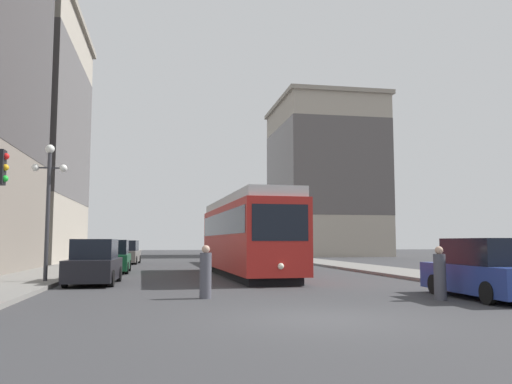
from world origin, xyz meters
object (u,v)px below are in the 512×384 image
Objects in this scene: parked_car_left_near at (94,263)px; lamp_post_left_near at (48,191)px; parked_car_left_mid at (113,257)px; parked_car_left_far at (127,253)px; pedestrian_crossing_near at (440,275)px; parked_car_right_far at (485,271)px; transit_bus at (256,239)px; streetcar at (246,234)px; pedestrian_crossing_far at (206,273)px.

parked_car_left_near is 0.81× the size of lamp_post_left_near.
parked_car_left_far is at bearing 89.24° from parked_car_left_mid.
parked_car_left_mid is 19.15m from pedestrian_crossing_near.
lamp_post_left_near is at bearing -69.40° from pedestrian_crossing_near.
lamp_post_left_near is (-14.26, 7.81, 2.94)m from parked_car_right_far.
lamp_post_left_near is (-11.70, -17.12, 1.84)m from transit_bus.
streetcar is 1.21× the size of transit_bus.
parked_car_right_far and parked_car_left_far have the same top height.
parked_car_left_near is 13.32m from pedestrian_crossing_near.
parked_car_left_far is at bearing 91.35° from parked_car_left_near.
lamp_post_left_near is at bearing -92.30° from parked_car_left_far.
parked_car_left_mid is at bearing -50.48° from parked_car_right_far.
parked_car_left_far is 0.81× the size of lamp_post_left_near.
transit_bus is 20.81m from lamp_post_left_near.
transit_bus is 25.06m from pedestrian_crossing_near.
pedestrian_crossing_far is at bearing -108.24° from streetcar.
parked_car_right_far is (12.36, -7.69, 0.00)m from parked_car_left_near.
parked_car_left_near reaches higher than pedestrian_crossing_near.
lamp_post_left_near reaches higher than pedestrian_crossing_near.
parked_car_left_near is 0.96× the size of parked_car_left_mid.
parked_car_left_far is (0.00, 19.85, -0.00)m from parked_car_left_near.
streetcar is 9.60m from lamp_post_left_near.
parked_car_right_far reaches higher than pedestrian_crossing_near.
parked_car_right_far is 16.52m from lamp_post_left_near.
streetcar is 12.74m from parked_car_right_far.
parked_car_left_near and parked_car_right_far have the same top height.
lamp_post_left_near reaches higher than streetcar.
parked_car_left_far is at bearing -106.18° from pedestrian_crossing_near.
streetcar is at bearing -62.82° from parked_car_right_far.
pedestrian_crossing_far is (-5.78, -23.35, -1.20)m from transit_bus.
streetcar reaches higher than parked_car_left_near.
lamp_post_left_near is (-1.90, -7.91, 2.94)m from parked_car_left_mid.
transit_bus is 13.49m from parked_car_left_mid.
streetcar reaches higher than parked_car_left_mid.
transit_bus is at bearing 42.48° from parked_car_left_mid.
pedestrian_crossing_far is at bearing -74.90° from parked_car_left_mid.
streetcar reaches higher than transit_bus.
parked_car_left_far is 26.26m from pedestrian_crossing_far.
parked_car_left_far is at bearing 163.89° from transit_bus.
parked_car_left_mid is at bearing -137.96° from transit_bus.
parked_car_left_near is at bearing -90.74° from parked_car_left_mid.
lamp_post_left_near is at bearing -125.54° from transit_bus.
streetcar is 2.99× the size of parked_car_left_far.
lamp_post_left_near is at bearing -104.26° from parked_car_left_mid.
pedestrian_crossing_far is at bearing -78.01° from parked_car_left_far.
parked_car_left_far reaches higher than pedestrian_crossing_far.
transit_bus reaches higher than pedestrian_crossing_far.
transit_bus is 24.08m from pedestrian_crossing_far.
parked_car_left_mid reaches higher than pedestrian_crossing_far.
pedestrian_crossing_near is (-1.54, -0.09, -0.11)m from parked_car_right_far.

